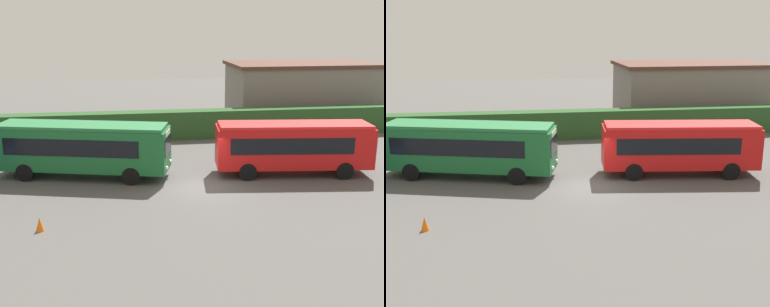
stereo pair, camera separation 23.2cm
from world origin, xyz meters
TOP-DOWN VIEW (x-y plane):
  - ground_plane at (0.00, 0.00)m, footprint 102.07×102.07m
  - bus_green at (-6.48, 2.68)m, footprint 10.10×4.92m
  - bus_red at (5.53, 1.39)m, footprint 9.18×3.34m
  - hedge_row at (0.00, 11.51)m, footprint 63.04×1.48m
  - depot_building at (11.89, 17.24)m, footprint 12.91×7.31m
  - traffic_cone at (-7.92, -4.79)m, footprint 0.36×0.36m

SIDE VIEW (x-z plane):
  - ground_plane at x=0.00m, z-range 0.00..0.00m
  - traffic_cone at x=-7.92m, z-range 0.00..0.60m
  - hedge_row at x=0.00m, z-range 0.00..2.11m
  - bus_red at x=5.53m, z-range 0.24..3.28m
  - bus_green at x=-6.48m, z-range 0.24..3.35m
  - depot_building at x=11.89m, z-range 0.01..5.15m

